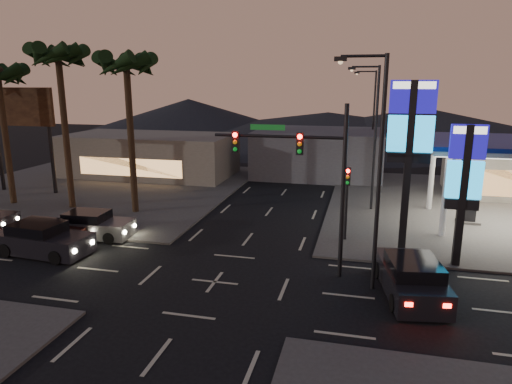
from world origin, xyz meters
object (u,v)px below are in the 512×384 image
(car_lane_a_mid, at_px, (42,234))
(car_lane_b_front, at_px, (92,225))
(pylon_sign_short, at_px, (465,174))
(traffic_signal_mast, at_px, (305,165))
(car_lane_a_front, at_px, (42,240))
(pylon_sign_tall, at_px, (410,134))
(suv_station, at_px, (411,278))

(car_lane_a_mid, distance_m, car_lane_b_front, 2.68)
(car_lane_a_mid, xyz_separation_m, car_lane_b_front, (1.84, 1.96, 0.05))
(car_lane_a_mid, bearing_deg, pylon_sign_short, 5.78)
(traffic_signal_mast, height_order, car_lane_b_front, traffic_signal_mast)
(car_lane_a_front, bearing_deg, pylon_sign_short, 8.83)
(pylon_sign_short, bearing_deg, pylon_sign_tall, 158.20)
(pylon_sign_short, bearing_deg, traffic_signal_mast, -160.87)
(pylon_sign_short, xyz_separation_m, traffic_signal_mast, (-7.24, -2.51, 0.57))
(pylon_sign_short, height_order, suv_station, pylon_sign_short)
(pylon_sign_tall, xyz_separation_m, suv_station, (0.06, -4.80, -5.60))
(car_lane_b_front, relative_size, suv_station, 0.89)
(pylon_sign_tall, relative_size, car_lane_a_mid, 2.01)
(pylon_sign_short, height_order, car_lane_b_front, pylon_sign_short)
(car_lane_a_front, height_order, car_lane_a_mid, car_lane_a_front)
(suv_station, bearing_deg, car_lane_a_front, 178.34)
(car_lane_a_mid, bearing_deg, traffic_signal_mast, -1.19)
(traffic_signal_mast, bearing_deg, suv_station, -15.01)
(pylon_sign_tall, height_order, car_lane_a_mid, pylon_sign_tall)
(car_lane_a_front, relative_size, car_lane_a_mid, 1.19)
(pylon_sign_short, height_order, car_lane_a_front, pylon_sign_short)
(pylon_sign_short, relative_size, car_lane_a_front, 1.32)
(pylon_sign_short, bearing_deg, car_lane_a_front, -171.17)
(pylon_sign_short, xyz_separation_m, suv_station, (-2.44, -3.80, -3.86))
(car_lane_a_front, relative_size, suv_station, 0.98)
(pylon_sign_tall, distance_m, car_lane_b_front, 18.44)
(car_lane_a_front, distance_m, car_lane_a_mid, 1.36)
(traffic_signal_mast, bearing_deg, car_lane_b_front, 169.95)
(traffic_signal_mast, height_order, suv_station, traffic_signal_mast)
(car_lane_a_front, xyz_separation_m, suv_station, (18.54, -0.54, 0.01))
(car_lane_b_front, bearing_deg, pylon_sign_short, 0.72)
(car_lane_a_front, relative_size, car_lane_b_front, 1.10)
(car_lane_a_mid, bearing_deg, suv_station, -4.69)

